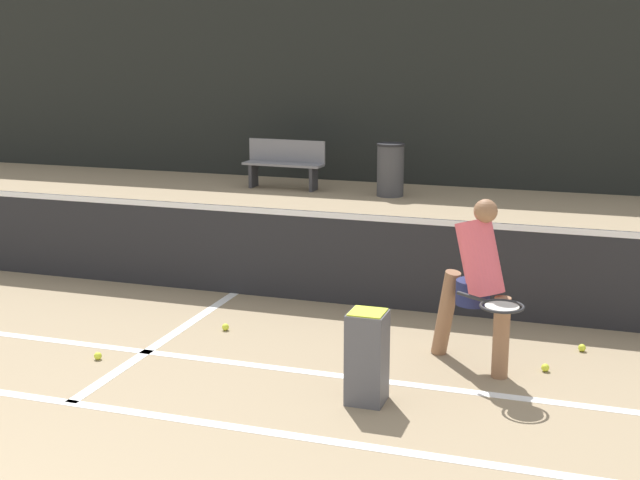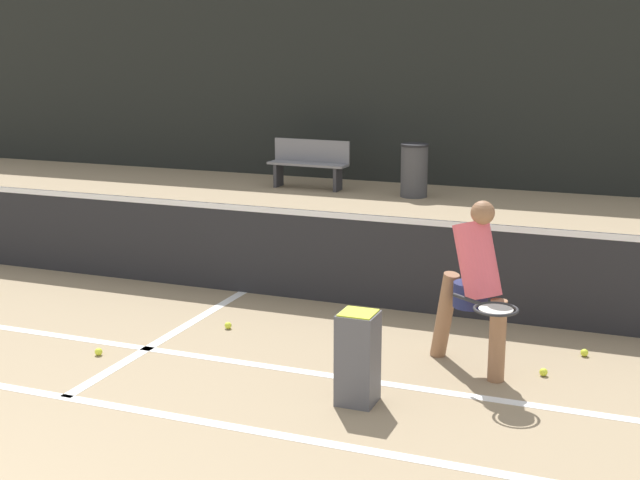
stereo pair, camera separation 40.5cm
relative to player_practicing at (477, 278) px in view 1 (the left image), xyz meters
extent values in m
cube|color=white|center=(-2.76, -1.69, -0.77)|extent=(11.00, 0.10, 0.01)
cube|color=white|center=(-2.76, -0.54, -0.77)|extent=(8.25, 0.10, 0.01)
cube|color=white|center=(-2.76, -0.16, -0.77)|extent=(0.10, 3.06, 0.01)
cube|color=#232326|center=(-2.76, 1.37, -0.30)|extent=(11.00, 0.02, 0.95)
cube|color=white|center=(-2.76, 1.37, 0.15)|extent=(11.00, 0.03, 0.06)
cube|color=black|center=(-2.76, 8.94, 0.95)|extent=(24.00, 0.06, 3.44)
cylinder|color=#8C6042|center=(0.23, -0.15, -0.44)|extent=(0.13, 0.13, 0.67)
cylinder|color=#8C6042|center=(-0.28, 0.20, -0.39)|extent=(0.30, 0.26, 0.78)
cylinder|color=#1E234C|center=(-0.04, 0.03, -0.14)|extent=(0.28, 0.28, 0.20)
cylinder|color=#E55966|center=(0.01, 0.00, 0.17)|extent=(0.45, 0.40, 0.71)
sphere|color=#8C6042|center=(0.05, -0.02, 0.56)|extent=(0.19, 0.19, 0.19)
cylinder|color=#262628|center=(0.00, -0.27, -0.09)|extent=(0.26, 0.19, 0.03)
torus|color=#262628|center=(0.26, -0.44, -0.09)|extent=(0.48, 0.48, 0.02)
cylinder|color=beige|center=(0.26, -0.44, -0.09)|extent=(0.36, 0.36, 0.01)
sphere|color=#D1E033|center=(-3.06, -0.83, -0.74)|extent=(0.07, 0.07, 0.07)
sphere|color=#D1E033|center=(-2.35, 0.21, -0.74)|extent=(0.07, 0.07, 0.07)
sphere|color=#D1E033|center=(0.57, 0.09, -0.74)|extent=(0.07, 0.07, 0.07)
sphere|color=#D1E033|center=(0.84, 0.68, -0.74)|extent=(0.07, 0.07, 0.07)
cube|color=#4C4C51|center=(-0.66, -0.96, -0.42)|extent=(0.28, 0.28, 0.70)
cube|color=#D1E033|center=(-0.66, -0.96, -0.09)|extent=(0.25, 0.25, 0.06)
cube|color=slate|center=(-4.60, 7.68, -0.33)|extent=(1.47, 0.42, 0.04)
cube|color=slate|center=(-4.59, 7.86, -0.12)|extent=(1.46, 0.10, 0.42)
cube|color=#333338|center=(-5.18, 7.71, -0.55)|extent=(0.06, 0.32, 0.44)
cube|color=#333338|center=(-4.02, 7.66, -0.55)|extent=(0.06, 0.32, 0.44)
cylinder|color=#3F3F42|center=(-2.61, 7.59, -0.34)|extent=(0.46, 0.46, 0.86)
cylinder|color=black|center=(-2.61, 7.59, 0.11)|extent=(0.48, 0.48, 0.04)
cube|color=navy|center=(-2.09, 13.20, -0.35)|extent=(1.80, 4.38, 0.85)
cube|color=#1E2328|center=(-2.09, 12.98, 0.37)|extent=(1.51, 2.63, 0.57)
cylinder|color=black|center=(-1.28, 14.60, -0.47)|extent=(0.18, 0.60, 0.60)
cylinder|color=black|center=(-1.28, 11.80, -0.47)|extent=(0.18, 0.60, 0.60)
cube|color=gray|center=(-2.76, 26.22, 2.41)|extent=(36.00, 2.40, 6.37)
camera|label=1|loc=(0.98, -7.01, 1.93)|focal=50.00mm
camera|label=2|loc=(1.37, -6.87, 1.93)|focal=50.00mm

